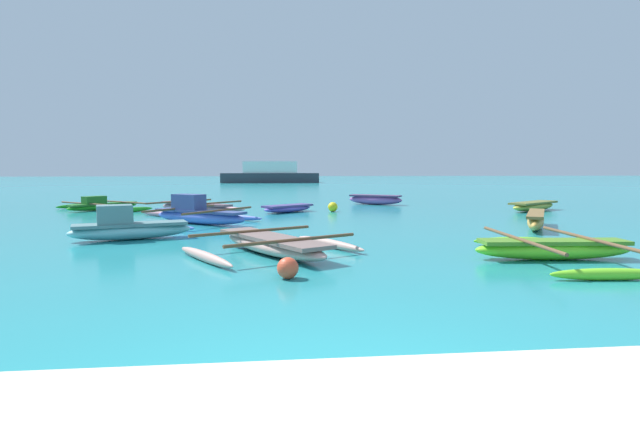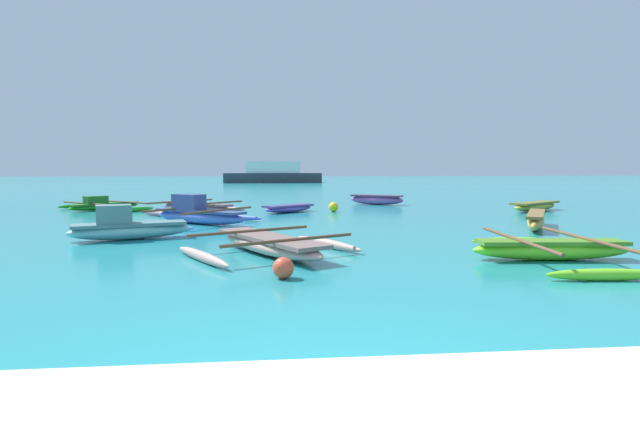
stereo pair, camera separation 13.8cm
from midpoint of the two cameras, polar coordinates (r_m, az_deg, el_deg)
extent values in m
ellipsoid|color=#A77181|center=(20.93, -13.81, 0.61)|extent=(3.45, 3.21, 0.44)
cube|color=#694B53|center=(20.92, -13.82, 1.09)|extent=(3.19, 2.97, 0.08)
cylinder|color=brown|center=(20.19, -12.11, 1.16)|extent=(2.30, 2.51, 0.07)
cylinder|color=brown|center=(21.65, -15.41, 1.35)|extent=(2.30, 2.51, 0.07)
ellipsoid|color=#A77181|center=(22.03, -10.46, 0.58)|extent=(1.85, 1.71, 0.20)
ellipsoid|color=#A77181|center=(19.93, -17.49, -0.04)|extent=(1.85, 1.71, 0.20)
ellipsoid|color=#7FC5CD|center=(13.76, -20.60, -1.88)|extent=(3.09, 1.68, 0.43)
cube|color=slate|center=(13.74, -20.62, -1.16)|extent=(2.85, 1.57, 0.08)
cube|color=slate|center=(13.70, -22.23, -0.07)|extent=(1.00, 0.88, 0.47)
ellipsoid|color=gold|center=(16.49, 23.67, -0.75)|extent=(2.15, 3.18, 0.50)
cube|color=brown|center=(16.47, 23.69, -0.03)|extent=(1.99, 2.93, 0.08)
ellipsoid|color=#90539C|center=(25.45, 6.63, 1.56)|extent=(2.76, 2.12, 0.49)
cube|color=#5C3A62|center=(25.44, 6.63, 2.03)|extent=(2.56, 1.98, 0.08)
ellipsoid|color=#6E56CC|center=(20.91, -3.44, 0.57)|extent=(2.40, 2.15, 0.31)
cube|color=#493C7D|center=(20.90, -3.44, 0.89)|extent=(2.23, 2.00, 0.08)
ellipsoid|color=#CD9D90|center=(10.72, -5.44, -3.61)|extent=(2.60, 3.78, 0.38)
cube|color=#7D635C|center=(10.70, -5.45, -2.80)|extent=(2.42, 3.50, 0.08)
cylinder|color=brown|center=(9.94, -2.99, -3.04)|extent=(2.67, 1.53, 0.07)
cylinder|color=brown|center=(11.45, -7.59, -2.00)|extent=(2.67, 1.53, 0.07)
ellipsoid|color=#CD9D90|center=(11.54, 1.13, -3.43)|extent=(1.41, 2.31, 0.20)
ellipsoid|color=#CD9D90|center=(10.09, -12.96, -4.80)|extent=(1.41, 2.31, 0.20)
ellipsoid|color=green|center=(24.06, -23.22, 0.75)|extent=(2.58, 2.91, 0.30)
cube|color=#22621F|center=(24.05, -23.23, 1.01)|extent=(2.39, 2.69, 0.08)
cube|color=#22621F|center=(23.82, -24.10, 1.43)|extent=(0.95, 1.01, 0.33)
cylinder|color=brown|center=(24.46, -21.74, 1.26)|extent=(3.08, 2.62, 0.07)
cylinder|color=brown|center=(23.65, -24.78, 1.03)|extent=(3.08, 2.62, 0.07)
ellipsoid|color=green|center=(25.76, -25.58, 0.81)|extent=(1.53, 1.76, 0.20)
ellipsoid|color=green|center=(22.41, -20.49, 0.42)|extent=(1.53, 1.76, 0.20)
ellipsoid|color=#7ADA28|center=(11.04, 25.22, -3.79)|extent=(3.20, 0.90, 0.40)
cube|color=#4F8522|center=(11.02, 25.25, -2.97)|extent=(2.95, 0.86, 0.08)
cylinder|color=brown|center=(11.34, 28.49, -2.58)|extent=(0.38, 3.75, 0.07)
cylinder|color=brown|center=(10.72, 21.85, -2.74)|extent=(0.38, 3.75, 0.07)
ellipsoid|color=#7ADA28|center=(12.75, 21.50, -2.97)|extent=(1.98, 0.36, 0.20)
ellipsoid|color=#7ADA28|center=(9.43, 30.23, -6.06)|extent=(1.98, 0.36, 0.20)
ellipsoid|color=#A7AA3A|center=(23.41, 23.51, 0.75)|extent=(3.12, 2.53, 0.40)
cube|color=olive|center=(23.40, 23.53, 1.13)|extent=(2.89, 2.35, 0.08)
ellipsoid|color=#526BD4|center=(16.90, -13.38, -0.39)|extent=(3.45, 2.79, 0.46)
cube|color=#3A4781|center=(16.89, -13.39, 0.26)|extent=(3.19, 2.58, 0.08)
cube|color=#3A4781|center=(17.20, -14.54, 1.31)|extent=(1.19, 1.08, 0.51)
cylinder|color=brown|center=(16.30, -11.24, 0.34)|extent=(1.97, 2.63, 0.07)
cylinder|color=brown|center=(17.49, -15.40, 0.58)|extent=(1.97, 2.63, 0.07)
ellipsoid|color=#526BD4|center=(18.10, -9.82, -0.38)|extent=(2.28, 1.76, 0.20)
ellipsoid|color=#526BD4|center=(15.81, -17.43, -1.34)|extent=(2.28, 1.76, 0.20)
sphere|color=#E54C2D|center=(8.32, -3.73, -6.23)|extent=(0.36, 0.36, 0.36)
sphere|color=yellow|center=(21.11, 1.74, 0.76)|extent=(0.41, 0.41, 0.41)
cube|color=#2D333D|center=(65.20, -5.34, 4.07)|extent=(12.53, 2.76, 1.25)
cube|color=white|center=(65.19, -5.35, 5.28)|extent=(6.89, 2.34, 1.50)
camera|label=1|loc=(0.07, -89.77, 0.02)|focal=28.00mm
camera|label=2|loc=(0.07, 90.23, -0.02)|focal=28.00mm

